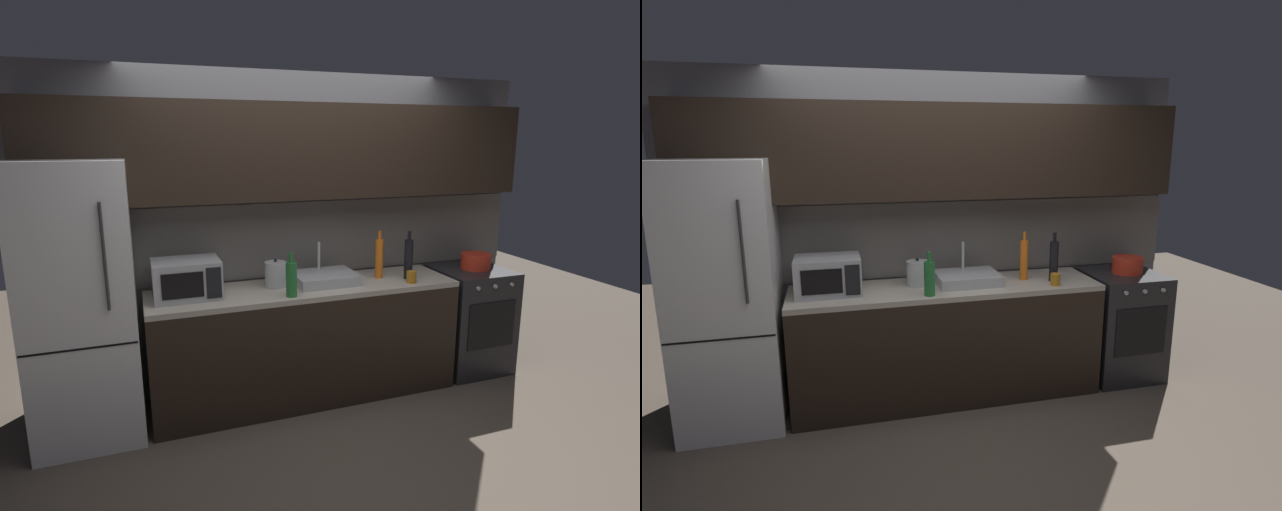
# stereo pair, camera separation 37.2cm
# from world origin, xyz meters

# --- Properties ---
(ground_plane) EXTENTS (10.00, 10.00, 0.00)m
(ground_plane) POSITION_xyz_m (0.00, 0.00, 0.00)
(ground_plane) COLOR #4C4238
(back_wall) EXTENTS (4.09, 0.44, 2.50)m
(back_wall) POSITION_xyz_m (0.00, 1.20, 1.55)
(back_wall) COLOR slate
(back_wall) RESTS_ON ground
(counter_run) EXTENTS (2.35, 0.60, 0.90)m
(counter_run) POSITION_xyz_m (0.00, 0.90, 0.45)
(counter_run) COLOR black
(counter_run) RESTS_ON ground
(refrigerator) EXTENTS (0.68, 0.69, 1.87)m
(refrigerator) POSITION_xyz_m (-1.55, 0.90, 0.93)
(refrigerator) COLOR white
(refrigerator) RESTS_ON ground
(oven_range) EXTENTS (0.60, 0.62, 0.90)m
(oven_range) POSITION_xyz_m (1.51, 0.90, 0.45)
(oven_range) COLOR #232326
(oven_range) RESTS_ON ground
(microwave) EXTENTS (0.46, 0.35, 0.27)m
(microwave) POSITION_xyz_m (-0.87, 0.92, 1.04)
(microwave) COLOR #A8AAAF
(microwave) RESTS_ON counter_run
(sink_basin) EXTENTS (0.48, 0.38, 0.30)m
(sink_basin) POSITION_xyz_m (0.17, 0.93, 0.94)
(sink_basin) COLOR #ADAFB5
(sink_basin) RESTS_ON counter_run
(kettle) EXTENTS (0.20, 0.17, 0.22)m
(kettle) POSITION_xyz_m (-0.22, 0.96, 1.00)
(kettle) COLOR #B7BABF
(kettle) RESTS_ON counter_run
(wine_bottle_dark) EXTENTS (0.07, 0.07, 0.39)m
(wine_bottle_dark) POSITION_xyz_m (0.84, 0.82, 1.06)
(wine_bottle_dark) COLOR black
(wine_bottle_dark) RESTS_ON counter_run
(wine_bottle_green) EXTENTS (0.08, 0.08, 0.32)m
(wine_bottle_green) POSITION_xyz_m (-0.18, 0.69, 1.03)
(wine_bottle_green) COLOR #1E6B2D
(wine_bottle_green) RESTS_ON counter_run
(wine_bottle_orange) EXTENTS (0.06, 0.06, 0.39)m
(wine_bottle_orange) POSITION_xyz_m (0.63, 0.92, 1.06)
(wine_bottle_orange) COLOR orange
(wine_bottle_orange) RESTS_ON counter_run
(mug_amber) EXTENTS (0.07, 0.07, 0.09)m
(mug_amber) POSITION_xyz_m (0.80, 0.71, 0.95)
(mug_amber) COLOR #B27019
(mug_amber) RESTS_ON counter_run
(cooking_pot) EXTENTS (0.25, 0.25, 0.13)m
(cooking_pot) POSITION_xyz_m (1.54, 0.90, 0.97)
(cooking_pot) COLOR red
(cooking_pot) RESTS_ON oven_range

